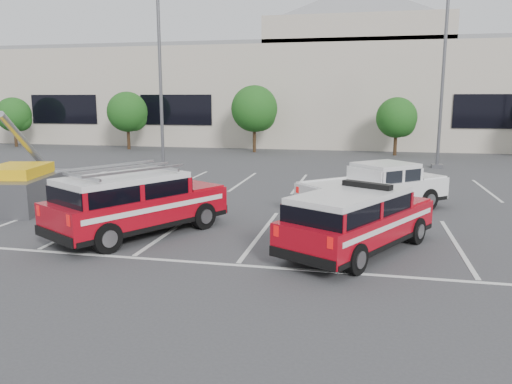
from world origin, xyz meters
TOP-DOWN VIEW (x-y plane):
  - ground at (0.00, 0.00)m, footprint 120.00×120.00m
  - stall_markings at (0.00, 4.50)m, footprint 23.00×15.00m
  - convention_building at (0.18, 31.86)m, footprint 60.00×16.99m
  - tree_far_left at (-24.91, 22.05)m, footprint 2.77×2.77m
  - tree_left at (-14.91, 22.05)m, footprint 3.07×3.07m
  - tree_mid_left at (-4.91, 22.05)m, footprint 3.37×3.37m
  - tree_mid_right at (5.09, 22.05)m, footprint 2.77×2.77m
  - light_pole_left at (-8.00, 12.00)m, footprint 0.90×0.60m
  - light_pole_mid at (7.00, 16.00)m, footprint 0.90×0.60m
  - fire_chief_suv at (2.76, -1.15)m, footprint 4.03×5.27m
  - white_pickup at (3.30, 3.78)m, footprint 5.29×5.09m
  - ladder_suv at (-3.52, -0.83)m, footprint 4.32×5.45m
  - utility_rig at (-9.33, 1.53)m, footprint 3.61×4.52m

SIDE VIEW (x-z plane):
  - ground at x=0.00m, z-range 0.00..0.00m
  - stall_markings at x=0.00m, z-range 0.00..0.01m
  - white_pickup at x=3.30m, z-range -0.17..1.51m
  - utility_rig at x=-9.33m, z-range -1.05..2.44m
  - fire_chief_suv at x=2.76m, z-range -0.16..1.60m
  - ladder_suv at x=-3.52m, z-range -0.20..1.82m
  - tree_far_left at x=-24.91m, z-range 0.51..4.50m
  - tree_mid_right at x=5.09m, z-range 0.51..4.50m
  - tree_left at x=-14.91m, z-range 0.56..4.98m
  - tree_mid_left at x=-4.91m, z-range 0.62..5.46m
  - convention_building at x=0.18m, z-range -1.88..11.32m
  - light_pole_left at x=-8.00m, z-range 0.07..10.31m
  - light_pole_mid at x=7.00m, z-range 0.07..10.31m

